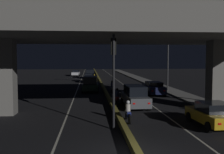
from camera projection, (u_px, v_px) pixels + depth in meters
lane_line_left_inner at (80, 83)px, 44.96m from camera, size 0.12×126.00×0.00m
lane_line_right_inner at (121, 83)px, 45.58m from camera, size 0.12×126.00×0.00m
median_divider at (101, 82)px, 45.26m from camera, size 0.32×126.00×0.36m
sidewalk_right at (159, 86)px, 39.04m from camera, size 2.33×126.00×0.15m
elevated_overpass at (115, 31)px, 19.53m from camera, size 21.91×11.84×8.13m
traffic_light_left_of_median at (113, 65)px, 14.95m from camera, size 0.30×0.49×5.46m
street_lamp at (165, 51)px, 32.81m from camera, size 2.60×0.32×8.70m
car_taxi_yellow_lead at (213, 114)px, 15.73m from camera, size 2.13×4.02×1.48m
car_grey_second at (135, 96)px, 22.09m from camera, size 1.96×4.87×1.85m
car_dark_blue_third at (153, 88)px, 29.75m from camera, size 2.01×4.78×1.53m
car_dark_green_lead_oncoming at (91, 84)px, 32.72m from camera, size 2.18×4.53×1.95m
car_dark_blue_second_oncoming at (90, 78)px, 46.50m from camera, size 1.99×4.51×1.56m
car_taxi_yellow_third_oncoming at (90, 74)px, 56.25m from camera, size 2.10×4.36×1.90m
car_white_fourth_oncoming at (76, 73)px, 64.55m from camera, size 1.98×4.44×1.39m
motorcycle_blue_filtering_near at (128, 113)px, 16.97m from camera, size 0.33×1.97×1.40m
motorcycle_red_filtering_mid at (117, 97)px, 23.65m from camera, size 0.32×1.94×1.47m
motorcycle_white_filtering_far at (112, 87)px, 32.32m from camera, size 0.33×1.95×1.45m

